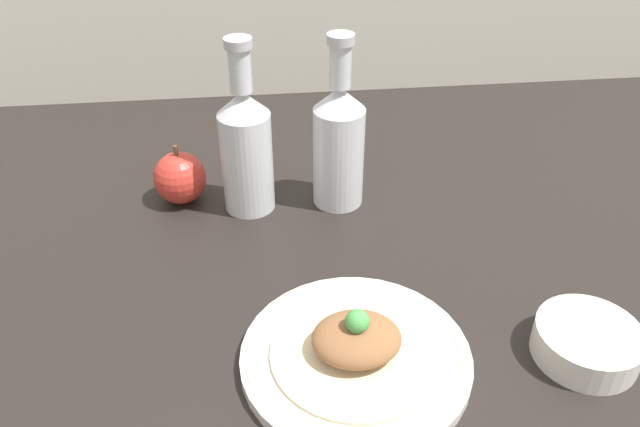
# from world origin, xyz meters

# --- Properties ---
(ground_plane) EXTENTS (1.80, 1.10, 0.04)m
(ground_plane) POSITION_xyz_m (0.00, 0.00, -0.02)
(ground_plane) COLOR black
(plate) EXTENTS (0.24, 0.24, 0.02)m
(plate) POSITION_xyz_m (-0.04, -0.16, 0.01)
(plate) COLOR silver
(plate) RESTS_ON ground_plane
(plated_food) EXTENTS (0.18, 0.18, 0.06)m
(plated_food) POSITION_xyz_m (-0.04, -0.16, 0.03)
(plated_food) COLOR beige
(plated_food) RESTS_ON plate
(cider_bottle_left) EXTENTS (0.07, 0.07, 0.24)m
(cider_bottle_left) POSITION_xyz_m (-0.14, 0.14, 0.10)
(cider_bottle_left) COLOR silver
(cider_bottle_left) RESTS_ON ground_plane
(cider_bottle_right) EXTENTS (0.07, 0.07, 0.24)m
(cider_bottle_right) POSITION_xyz_m (-0.02, 0.14, 0.10)
(cider_bottle_right) COLOR silver
(cider_bottle_right) RESTS_ON ground_plane
(apple) EXTENTS (0.07, 0.07, 0.09)m
(apple) POSITION_xyz_m (-0.24, 0.17, 0.04)
(apple) COLOR red
(apple) RESTS_ON ground_plane
(dipping_bowl) EXTENTS (0.11, 0.11, 0.04)m
(dipping_bowl) POSITION_xyz_m (0.20, -0.18, 0.02)
(dipping_bowl) COLOR silver
(dipping_bowl) RESTS_ON ground_plane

